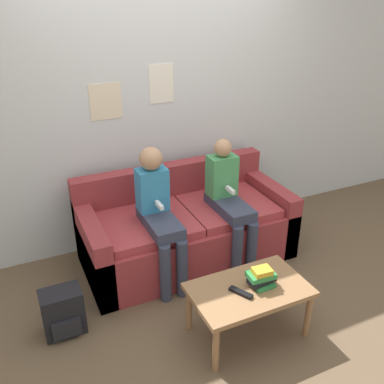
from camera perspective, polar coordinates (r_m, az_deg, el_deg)
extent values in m
plane|color=brown|center=(3.56, 2.80, -12.83)|extent=(10.00, 10.00, 0.00)
cube|color=silver|center=(3.85, -4.20, 11.95)|extent=(8.00, 0.06, 2.60)
cube|color=beige|center=(3.66, -11.43, 11.73)|extent=(0.27, 0.00, 0.30)
cube|color=white|center=(3.78, -4.09, 14.20)|extent=(0.22, 0.00, 0.33)
cube|color=maroon|center=(3.81, -0.64, -6.03)|extent=(1.80, 0.84, 0.43)
cube|color=maroon|center=(3.91, -2.80, 1.33)|extent=(1.80, 0.14, 0.36)
cube|color=maroon|center=(3.56, -13.03, -7.80)|extent=(0.14, 0.84, 0.59)
cube|color=maroon|center=(4.13, 9.91, -2.41)|extent=(0.14, 0.84, 0.59)
cube|color=#A1343A|center=(3.53, -5.99, -4.24)|extent=(0.74, 0.68, 0.07)
cube|color=#A1343A|center=(3.80, 4.72, -1.83)|extent=(0.74, 0.68, 0.07)
cube|color=#8E6642|center=(2.99, 7.69, -12.79)|extent=(0.80, 0.49, 0.04)
cylinder|color=#8E6642|center=(2.86, 3.19, -20.19)|extent=(0.04, 0.04, 0.35)
cylinder|color=#8E6642|center=(3.17, 15.23, -15.56)|extent=(0.04, 0.04, 0.35)
cylinder|color=#8E6642|center=(3.12, -0.42, -15.31)|extent=(0.04, 0.04, 0.35)
cylinder|color=#8E6642|center=(3.41, 10.90, -11.66)|extent=(0.04, 0.04, 0.35)
cylinder|color=#33384C|center=(3.32, -3.57, -10.76)|extent=(0.09, 0.09, 0.50)
cylinder|color=#33384C|center=(3.36, -1.33, -10.17)|extent=(0.09, 0.09, 0.50)
cube|color=#33384C|center=(3.39, -4.29, -4.01)|extent=(0.23, 0.52, 0.09)
cube|color=teal|center=(3.41, -5.33, 0.35)|extent=(0.24, 0.16, 0.35)
sphere|color=tan|center=(3.31, -5.52, 4.45)|extent=(0.18, 0.18, 0.18)
cube|color=white|center=(3.32, -4.39, -1.76)|extent=(0.03, 0.12, 0.03)
cylinder|color=#33384C|center=(3.55, 6.01, -8.13)|extent=(0.09, 0.09, 0.50)
cylinder|color=#33384C|center=(3.62, 7.94, -7.57)|extent=(0.09, 0.09, 0.50)
cube|color=#33384C|center=(3.63, 5.04, -1.89)|extent=(0.23, 0.52, 0.09)
cube|color=#429356|center=(3.65, 4.00, 2.21)|extent=(0.24, 0.16, 0.36)
sphere|color=tan|center=(3.55, 4.13, 5.89)|extent=(0.15, 0.15, 0.15)
cube|color=white|center=(3.56, 5.12, 0.27)|extent=(0.03, 0.12, 0.03)
cube|color=black|center=(2.92, 6.54, -13.18)|extent=(0.11, 0.17, 0.02)
cube|color=#2D8442|center=(3.00, 9.36, -12.04)|extent=(0.14, 0.13, 0.02)
cube|color=black|center=(2.99, 9.29, -11.43)|extent=(0.20, 0.12, 0.04)
cube|color=#2D8442|center=(2.97, 9.18, -10.86)|extent=(0.19, 0.14, 0.04)
cube|color=gold|center=(2.94, 9.32, -10.39)|extent=(0.13, 0.10, 0.04)
cube|color=black|center=(3.23, -16.84, -15.01)|extent=(0.28, 0.19, 0.34)
cube|color=black|center=(3.20, -16.33, -17.17)|extent=(0.20, 0.03, 0.14)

